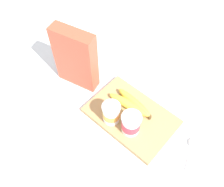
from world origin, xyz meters
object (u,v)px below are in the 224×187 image
object	(u,v)px
spoon	(190,149)
yogurt_cup_front	(131,124)
banana_bunch	(132,104)
cutting_board	(131,116)
cereal_box	(76,59)
yogurt_cup_back	(111,113)

from	to	relation	value
spoon	yogurt_cup_front	bearing A→B (deg)	24.09
banana_bunch	spoon	xyz separation A→B (m)	(-0.27, -0.01, -0.03)
cutting_board	yogurt_cup_front	distance (m)	0.09
cereal_box	spoon	world-z (taller)	cereal_box
yogurt_cup_front	cutting_board	bearing A→B (deg)	-54.38
yogurt_cup_back	banana_bunch	world-z (taller)	yogurt_cup_back
cutting_board	banana_bunch	bearing A→B (deg)	-50.91
cereal_box	banana_bunch	xyz separation A→B (m)	(-0.26, -0.04, -0.10)
cereal_box	spoon	size ratio (longest dim) A/B	2.14
cutting_board	cereal_box	bearing A→B (deg)	1.17
cutting_board	cereal_box	xyz separation A→B (m)	(0.29, 0.01, 0.13)
cutting_board	yogurt_cup_back	distance (m)	0.10
cereal_box	yogurt_cup_front	distance (m)	0.34
cereal_box	yogurt_cup_back	bearing A→B (deg)	152.42
cutting_board	yogurt_cup_back	world-z (taller)	yogurt_cup_back
yogurt_cup_front	spoon	bearing A→B (deg)	-155.91
cutting_board	banana_bunch	distance (m)	0.05
cutting_board	spoon	distance (m)	0.25
cutting_board	cereal_box	distance (m)	0.32
yogurt_cup_back	spoon	xyz separation A→B (m)	(-0.29, -0.11, -0.06)
cutting_board	spoon	size ratio (longest dim) A/B	2.60
yogurt_cup_back	spoon	size ratio (longest dim) A/B	0.69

